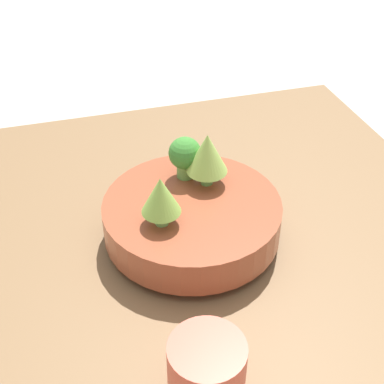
{
  "coord_description": "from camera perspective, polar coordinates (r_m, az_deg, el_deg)",
  "views": [
    {
      "loc": [
        0.56,
        -0.19,
        0.58
      ],
      "look_at": [
        -0.02,
        -0.02,
        0.13
      ],
      "focal_mm": 50.0,
      "sensor_mm": 36.0,
      "label": 1
    }
  ],
  "objects": [
    {
      "name": "broccoli_floret_left",
      "position": [
        0.8,
        -0.76,
        3.96
      ],
      "size": [
        0.05,
        0.05,
        0.07
      ],
      "color": "#6BA34C",
      "rests_on": "bowl"
    },
    {
      "name": "table",
      "position": [
        0.82,
        1.78,
        -6.44
      ],
      "size": [
        0.88,
        0.84,
        0.04
      ],
      "color": "brown",
      "rests_on": "ground_plane"
    },
    {
      "name": "ground_plane",
      "position": [
        0.83,
        1.75,
        -7.42
      ],
      "size": [
        6.0,
        6.0,
        0.0
      ],
      "primitive_type": "plane",
      "color": "#ADA89E"
    },
    {
      "name": "bowl",
      "position": [
        0.79,
        0.0,
        -2.8
      ],
      "size": [
        0.26,
        0.26,
        0.07
      ],
      "color": "brown",
      "rests_on": "table"
    },
    {
      "name": "romanesco_piece_near",
      "position": [
        0.71,
        -3.36,
        -0.45
      ],
      "size": [
        0.05,
        0.05,
        0.08
      ],
      "color": "#7AB256",
      "rests_on": "bowl"
    },
    {
      "name": "romanesco_piece_far",
      "position": [
        0.78,
        1.63,
        4.09
      ],
      "size": [
        0.06,
        0.06,
        0.08
      ],
      "color": "#6BA34C",
      "rests_on": "bowl"
    },
    {
      "name": "cup",
      "position": [
        0.61,
        1.57,
        -18.68
      ],
      "size": [
        0.09,
        0.09,
        0.09
      ],
      "color": "#C64C38",
      "rests_on": "table"
    }
  ]
}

